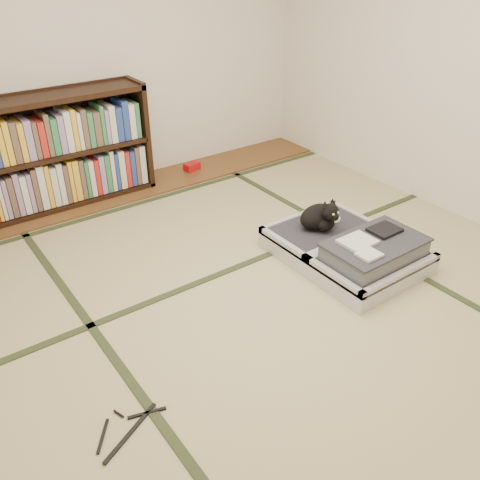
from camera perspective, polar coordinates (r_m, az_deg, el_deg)
floor at (r=3.24m, az=2.94°, el=-6.64°), size 4.50×4.50×0.00m
wood_strip at (r=4.73m, az=-12.37°, el=5.57°), size 4.00×0.50×0.02m
red_item at (r=5.02m, az=-5.42°, el=8.21°), size 0.16×0.11×0.07m
room_shell at (r=2.63m, az=3.83°, el=19.64°), size 4.50×4.50×4.50m
tatami_borders at (r=3.56m, az=-2.01°, el=-2.69°), size 4.00×4.50×0.01m
bookcase at (r=4.47m, az=-19.53°, el=9.14°), size 1.49×0.34×0.96m
suitcase at (r=3.61m, az=12.23°, el=-1.08°), size 0.76×1.01×0.30m
cat at (r=3.70m, az=9.02°, el=2.61°), size 0.34×0.34×0.27m
cable_coil at (r=3.88m, az=10.49°, el=2.35°), size 0.10×0.10×0.03m
hanger at (r=2.57m, az=-12.48°, el=-19.91°), size 0.38×0.26×0.01m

